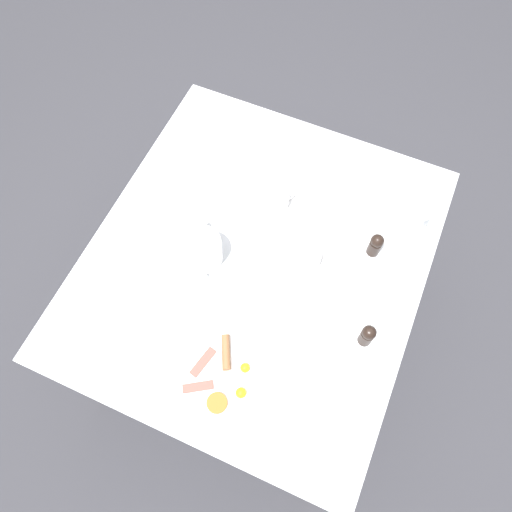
# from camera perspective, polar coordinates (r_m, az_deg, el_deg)

# --- Properties ---
(ground_plane) EXTENTS (8.00, 8.00, 0.00)m
(ground_plane) POSITION_cam_1_polar(r_m,az_deg,el_deg) (2.27, 0.00, -8.00)
(ground_plane) COLOR #333338
(table) EXTENTS (1.05, 1.18, 0.71)m
(table) POSITION_cam_1_polar(r_m,az_deg,el_deg) (1.66, 0.00, -1.18)
(table) COLOR silver
(table) RESTS_ON ground_plane
(breakfast_plate) EXTENTS (0.28, 0.28, 0.04)m
(breakfast_plate) POSITION_cam_1_polar(r_m,az_deg,el_deg) (1.48, -3.77, -13.72)
(breakfast_plate) COLOR white
(breakfast_plate) RESTS_ON table
(teapot_near) EXTENTS (0.13, 0.20, 0.13)m
(teapot_near) POSITION_cam_1_polar(r_m,az_deg,el_deg) (1.57, -6.21, 0.74)
(teapot_near) COLOR white
(teapot_near) RESTS_ON table
(teacup_with_saucer_left) EXTENTS (0.16, 0.16, 0.06)m
(teacup_with_saucer_left) POSITION_cam_1_polar(r_m,az_deg,el_deg) (1.69, 2.25, 6.27)
(teacup_with_saucer_left) COLOR white
(teacup_with_saucer_left) RESTS_ON table
(teacup_with_saucer_right) EXTENTS (0.16, 0.16, 0.06)m
(teacup_with_saucer_right) POSITION_cam_1_polar(r_m,az_deg,el_deg) (1.59, 5.76, -0.26)
(teacup_with_saucer_right) COLOR white
(teacup_with_saucer_right) RESTS_ON table
(water_glass_tall) EXTENTS (0.08, 0.08, 0.14)m
(water_glass_tall) POSITION_cam_1_polar(r_m,az_deg,el_deg) (1.68, 17.71, 3.83)
(water_glass_tall) COLOR white
(water_glass_tall) RESTS_ON table
(pepper_grinder) EXTENTS (0.04, 0.04, 0.10)m
(pepper_grinder) POSITION_cam_1_polar(r_m,az_deg,el_deg) (1.50, 12.60, -8.83)
(pepper_grinder) COLOR black
(pepper_grinder) RESTS_ON table
(salt_grinder) EXTENTS (0.04, 0.04, 0.10)m
(salt_grinder) POSITION_cam_1_polar(r_m,az_deg,el_deg) (1.62, 13.51, 1.28)
(salt_grinder) COLOR black
(salt_grinder) RESTS_ON table
(napkin_folded) EXTENTS (0.15, 0.14, 0.01)m
(napkin_folded) POSITION_cam_1_polar(r_m,az_deg,el_deg) (1.47, 7.51, -19.17)
(napkin_folded) COLOR white
(napkin_folded) RESTS_ON table
(fork_by_plate) EXTENTS (0.10, 0.17, 0.00)m
(fork_by_plate) POSITION_cam_1_polar(r_m,az_deg,el_deg) (1.59, -18.40, -8.61)
(fork_by_plate) COLOR silver
(fork_by_plate) RESTS_ON table
(knife_by_plate) EXTENTS (0.16, 0.13, 0.00)m
(knife_by_plate) POSITION_cam_1_polar(r_m,az_deg,el_deg) (1.92, -4.72, 15.02)
(knife_by_plate) COLOR silver
(knife_by_plate) RESTS_ON table
(spoon_for_tea) EXTENTS (0.15, 0.05, 0.00)m
(spoon_for_tea) POSITION_cam_1_polar(r_m,az_deg,el_deg) (1.73, 7.83, 6.57)
(spoon_for_tea) COLOR silver
(spoon_for_tea) RESTS_ON table
(fork_spare) EXTENTS (0.18, 0.01, 0.00)m
(fork_spare) POSITION_cam_1_polar(r_m,az_deg,el_deg) (1.82, 5.42, 11.13)
(fork_spare) COLOR silver
(fork_spare) RESTS_ON table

